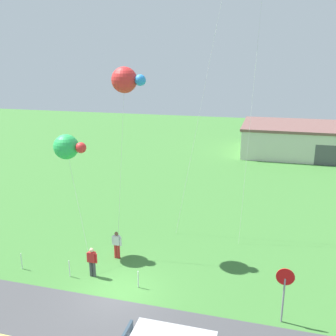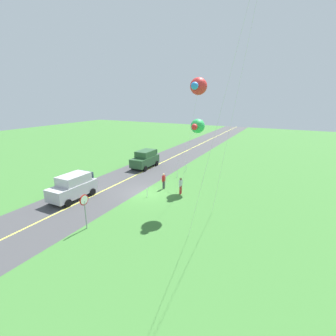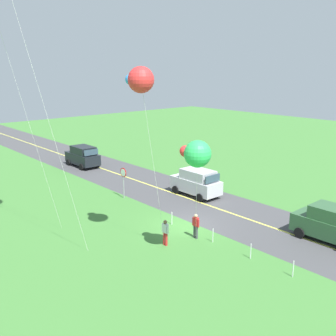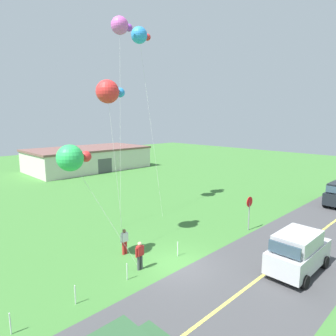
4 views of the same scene
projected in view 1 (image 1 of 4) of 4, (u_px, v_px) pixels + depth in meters
ground_plane at (118, 294)px, 18.29m from camera, size 120.00×120.00×0.10m
stop_sign at (285, 285)px, 15.78m from camera, size 0.76×0.08×2.56m
person_adult_near at (117, 244)px, 21.30m from camera, size 0.58×0.22×1.60m
person_adult_companion at (92, 261)px, 19.48m from camera, size 0.58×0.22×1.60m
kite_red_low at (125, 80)px, 20.22m from camera, size 1.90×2.24×10.49m
kite_blue_mid at (67, 147)px, 20.96m from camera, size 3.20×3.22×6.89m
warehouse_distant at (322, 140)px, 44.51m from camera, size 18.36×10.20×3.50m
fence_post_1 at (22, 261)px, 20.27m from camera, size 0.05×0.05×0.90m
fence_post_2 at (69, 269)px, 19.55m from camera, size 0.05×0.05×0.90m
fence_post_3 at (138, 279)px, 18.60m from camera, size 0.05×0.05×0.90m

